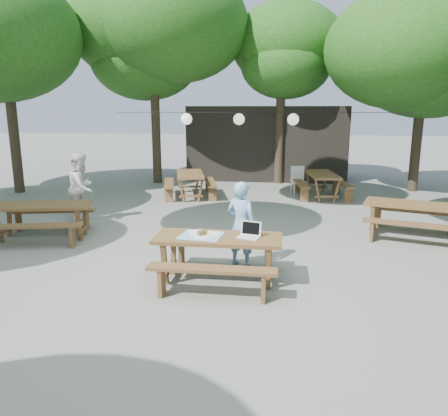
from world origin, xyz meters
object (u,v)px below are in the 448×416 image
Objects in this scene: picnic_table_nw at (43,221)px; woman at (241,224)px; second_person at (82,188)px; main_picnic_table at (218,258)px; plastic_chair at (298,186)px.

picnic_table_nw is 1.46× the size of woman.
woman is 4.83m from second_person.
picnic_table_nw is at bearing 10.57° from woman.
plastic_chair is (1.51, 7.57, -0.13)m from main_picnic_table.
second_person is at bearing 69.06° from picnic_table_nw.
woman reaches higher than plastic_chair.
picnic_table_nw is at bearing -147.57° from plastic_chair.
picnic_table_nw is 7.95m from plastic_chair.
plastic_chair is at bearing -75.31° from woman.
woman is 0.89× the size of second_person.
plastic_chair is at bearing 33.32° from picnic_table_nw.
picnic_table_nw is at bearing 155.13° from main_picnic_table.
main_picnic_table is 5.08m from second_person.
picnic_table_nw is 2.44× the size of plastic_chair.
plastic_chair is (5.32, 4.25, -0.59)m from second_person.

